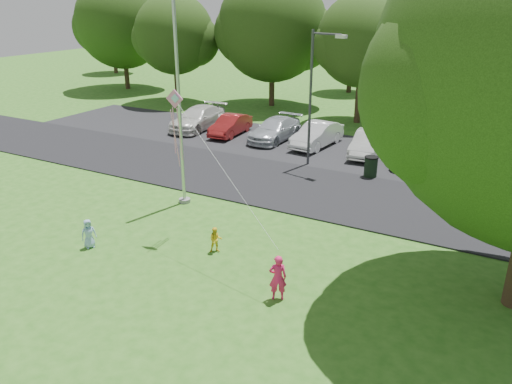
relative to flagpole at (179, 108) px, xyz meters
The scene contains 13 objects.
ground 7.39m from the flagpole, 55.01° to the right, with size 120.00×120.00×0.00m, color #2E671B.
park_road 6.73m from the flagpole, 48.81° to the left, with size 60.00×6.00×0.06m, color black.
parking_strip 11.82m from the flagpole, 71.57° to the left, with size 42.00×7.00×0.06m, color black.
flagpole is the anchor object (origin of this frame).
street_lamp 7.85m from the flagpole, 68.00° to the left, with size 1.92×0.59×6.89m.
trash_can 10.02m from the flagpole, 48.74° to the left, with size 0.68×0.68×1.08m.
tree_row 19.95m from the flagpole, 75.18° to the left, with size 64.35×11.94×10.88m.
horizon_trees 29.85m from the flagpole, 75.32° to the left, with size 77.46×7.20×7.02m.
parked_cars 11.59m from the flagpole, 73.10° to the left, with size 22.82×5.42×1.46m.
woman 9.03m from the flagpole, 34.50° to the right, with size 0.53×0.35×1.44m, color #ED1F62.
child_yellow 6.10m from the flagpole, 40.60° to the right, with size 0.45×0.35×0.93m, color yellow.
child_blue 6.23m from the flagpole, 95.28° to the right, with size 0.53×0.34×1.08m, color #92B7E0.
kite 3.33m from the flagpole, 54.11° to the right, with size 5.38×2.39×3.84m.
Camera 1 is at (8.91, -11.12, 8.40)m, focal length 35.00 mm.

